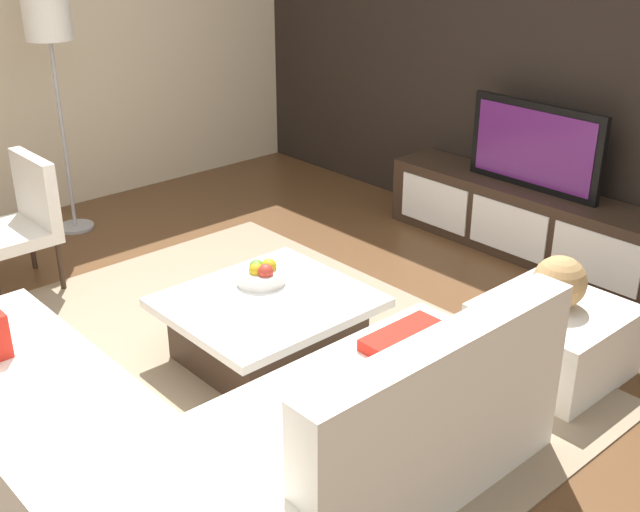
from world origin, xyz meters
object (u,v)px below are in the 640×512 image
Objects in this scene: television at (535,146)px; floor_lamp at (49,32)px; media_console at (526,221)px; ottoman at (552,339)px; sectional_couch at (176,438)px; decorative_ball at (560,282)px; fruit_bowl at (261,274)px; accent_chair_near at (22,216)px; coffee_table at (268,327)px.

television is 3.51m from floor_lamp.
ottoman is (1.03, -1.23, -0.05)m from media_console.
decorative_ball is at bearing 75.96° from sectional_couch.
floor_lamp is 2.58m from fruit_bowl.
accent_chair_near is 3.11× the size of fruit_bowl.
floor_lamp is at bearing 136.08° from accent_chair_near.
decorative_ball is (1.03, -1.23, -0.26)m from television.
ottoman is (2.94, 1.65, -0.29)m from accent_chair_near.
floor_lamp is at bearing -139.80° from television.
coffee_table is at bearing -1.74° from floor_lamp.
television reaches higher than accent_chair_near.
decorative_ball reaches higher than ottoman.
floor_lamp is at bearing -179.41° from fruit_bowl.
media_console is 3.47m from accent_chair_near.
television is 1.19× the size of accent_chair_near.
television is at bearing 129.71° from ottoman.
television reaches higher than coffee_table.
television is at bearing 98.90° from sectional_couch.
media_console is 3.17× the size of ottoman.
ottoman is (3.65, 0.99, -1.31)m from floor_lamp.
sectional_couch is 1.36× the size of floor_lamp.
television is 0.99× the size of coffee_table.
coffee_table is at bearing 17.00° from accent_chair_near.
media_console is 2.55× the size of accent_chair_near.
sectional_couch reaches higher than decorative_ball.
coffee_table is at bearing -136.64° from decorative_ball.
coffee_table is 1.58m from decorative_ball.
fruit_bowl reaches higher than coffee_table.
sectional_couch is at bearing -58.01° from coffee_table.
decorative_ball is (1.03, -1.23, 0.29)m from media_console.
fruit_bowl is at bearing 0.59° from floor_lamp.
television reaches higher than decorative_ball.
sectional_couch is 8.60× the size of fruit_bowl.
media_console is 2.14× the size of television.
coffee_table is at bearing -29.75° from fruit_bowl.
media_console is at bearing 98.90° from sectional_couch.
television is 1.63m from decorative_ball.
media_console is at bearing 129.72° from ottoman.
media_console is at bearing 82.82° from fruit_bowl.
fruit_bowl is at bearing -97.18° from television.
fruit_bowl is (-0.79, 1.08, 0.14)m from sectional_couch.
media_console is 1.63m from decorative_ball.
floor_lamp is (-2.63, -2.22, 0.70)m from television.
television is at bearing 40.20° from floor_lamp.
ottoman is (1.03, -1.23, -0.60)m from television.
sectional_couch reaches higher than coffee_table.
coffee_table is (-0.10, -2.30, -0.05)m from media_console.
accent_chair_near is (-1.81, -0.59, 0.29)m from coffee_table.
media_console is at bearing 40.19° from floor_lamp.
floor_lamp is at bearing -164.90° from ottoman.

